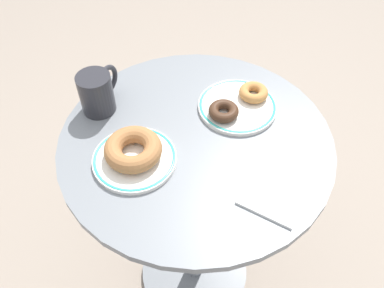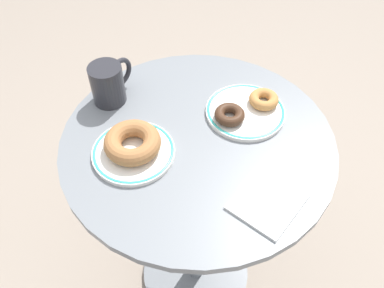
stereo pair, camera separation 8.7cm
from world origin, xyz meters
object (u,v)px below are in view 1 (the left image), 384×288
(donut_cinnamon, at_px, (133,149))
(plate_left, at_px, (135,159))
(donut_old_fashioned, at_px, (254,92))
(paper_napkin, at_px, (276,191))
(plate_right, at_px, (237,106))
(coffee_mug, at_px, (97,92))
(donut_chocolate, at_px, (223,111))
(cafe_table, at_px, (195,202))

(donut_cinnamon, bearing_deg, plate_left, -122.81)
(donut_old_fashioned, xyz_separation_m, paper_napkin, (-0.17, -0.20, -0.02))
(paper_napkin, bearing_deg, donut_old_fashioned, 49.92)
(plate_right, distance_m, donut_cinnamon, 0.28)
(plate_left, distance_m, plate_right, 0.28)
(paper_napkin, relative_size, coffee_mug, 1.09)
(plate_left, height_order, plate_right, same)
(donut_old_fashioned, bearing_deg, donut_chocolate, 174.74)
(donut_old_fashioned, bearing_deg, coffee_mug, 140.11)
(plate_left, height_order, paper_napkin, plate_left)
(plate_right, height_order, donut_chocolate, donut_chocolate)
(donut_chocolate, distance_m, coffee_mug, 0.29)
(donut_old_fashioned, relative_size, paper_napkin, 0.54)
(donut_old_fashioned, distance_m, donut_chocolate, 0.10)
(plate_right, bearing_deg, donut_old_fashioned, -8.18)
(donut_chocolate, height_order, coffee_mug, coffee_mug)
(donut_old_fashioned, bearing_deg, cafe_table, 177.88)
(plate_right, height_order, donut_cinnamon, donut_cinnamon)
(paper_napkin, height_order, coffee_mug, coffee_mug)
(plate_left, bearing_deg, cafe_table, -17.89)
(plate_left, relative_size, coffee_mug, 1.50)
(cafe_table, bearing_deg, coffee_mug, 112.38)
(cafe_table, xyz_separation_m, plate_right, (0.14, 0.00, 0.26))
(donut_chocolate, bearing_deg, donut_old_fashioned, -5.26)
(donut_old_fashioned, bearing_deg, plate_right, 171.82)
(donut_old_fashioned, bearing_deg, plate_left, 170.99)
(cafe_table, bearing_deg, plate_right, 0.03)
(plate_left, xyz_separation_m, donut_cinnamon, (0.00, 0.00, 0.02))
(donut_old_fashioned, height_order, coffee_mug, coffee_mug)
(plate_left, height_order, donut_old_fashioned, donut_old_fashioned)
(plate_right, xyz_separation_m, paper_napkin, (-0.12, -0.21, -0.00))
(donut_old_fashioned, distance_m, coffee_mug, 0.36)
(plate_right, relative_size, donut_chocolate, 2.67)
(donut_cinnamon, height_order, donut_chocolate, donut_cinnamon)
(donut_old_fashioned, relative_size, donut_chocolate, 1.00)
(paper_napkin, distance_m, coffee_mug, 0.45)
(plate_left, bearing_deg, donut_chocolate, -10.60)
(donut_old_fashioned, xyz_separation_m, coffee_mug, (-0.28, 0.23, 0.03))
(donut_chocolate, bearing_deg, plate_left, 169.40)
(plate_left, relative_size, donut_old_fashioned, 2.56)
(plate_right, bearing_deg, coffee_mug, 135.55)
(cafe_table, height_order, paper_napkin, paper_napkin)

